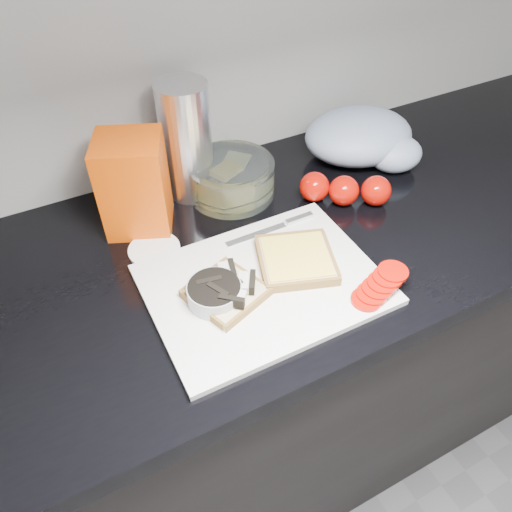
{
  "coord_description": "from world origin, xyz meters",
  "views": [
    {
      "loc": [
        -0.39,
        0.56,
        1.55
      ],
      "look_at": [
        -0.1,
        1.11,
        0.95
      ],
      "focal_mm": 35.0,
      "sensor_mm": 36.0,
      "label": 1
    }
  ],
  "objects_px": {
    "bread_bag": "(134,185)",
    "steel_canister": "(186,141)",
    "glass_bowl": "(231,179)",
    "cutting_board": "(264,284)"
  },
  "relations": [
    {
      "from": "steel_canister",
      "to": "glass_bowl",
      "type": "bearing_deg",
      "value": -33.25
    },
    {
      "from": "cutting_board",
      "to": "steel_canister",
      "type": "xyz_separation_m",
      "value": [
        -0.01,
        0.32,
        0.12
      ]
    },
    {
      "from": "cutting_board",
      "to": "bread_bag",
      "type": "xyz_separation_m",
      "value": [
        -0.14,
        0.27,
        0.09
      ]
    },
    {
      "from": "bread_bag",
      "to": "steel_canister",
      "type": "height_order",
      "value": "steel_canister"
    },
    {
      "from": "bread_bag",
      "to": "steel_canister",
      "type": "distance_m",
      "value": 0.14
    },
    {
      "from": "glass_bowl",
      "to": "bread_bag",
      "type": "bearing_deg",
      "value": -177.85
    },
    {
      "from": "glass_bowl",
      "to": "bread_bag",
      "type": "xyz_separation_m",
      "value": [
        -0.2,
        -0.01,
        0.06
      ]
    },
    {
      "from": "bread_bag",
      "to": "cutting_board",
      "type": "bearing_deg",
      "value": -39.72
    },
    {
      "from": "glass_bowl",
      "to": "steel_canister",
      "type": "distance_m",
      "value": 0.12
    },
    {
      "from": "cutting_board",
      "to": "glass_bowl",
      "type": "height_order",
      "value": "glass_bowl"
    }
  ]
}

